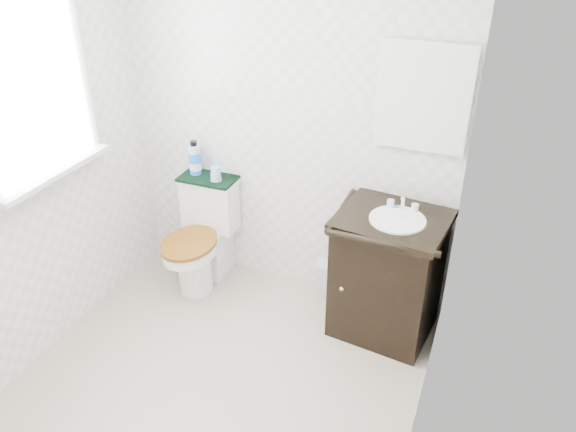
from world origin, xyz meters
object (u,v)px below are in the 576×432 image
Objects in this scene: mouthwash_bottle at (195,159)px; cup at (216,174)px; vanity at (387,273)px; toilet at (204,239)px; trash_bin at (329,279)px.

mouthwash_bottle is 2.45× the size of cup.
vanity is 1.31m from cup.
vanity reaches higher than toilet.
toilet reaches higher than trash_bin.
toilet is 0.57m from mouthwash_bottle.
mouthwash_bottle is at bearing 125.84° from toilet.
vanity is 1.50m from mouthwash_bottle.
vanity reaches higher than cup.
cup is (-0.81, -0.03, 0.67)m from trash_bin.
mouthwash_bottle reaches higher than trash_bin.
mouthwash_bottle is (-0.99, 0.02, 0.73)m from trash_bin.
cup is at bearing -178.10° from trash_bin.
mouthwash_bottle is 0.19m from cup.
toilet is 0.49m from cup.
mouthwash_bottle reaches higher than cup.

